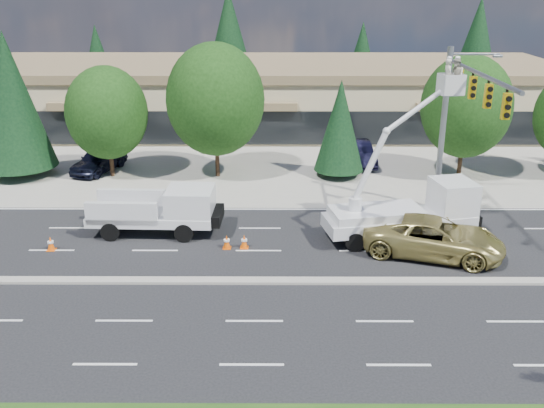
{
  "coord_description": "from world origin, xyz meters",
  "views": [
    {
      "loc": [
        0.76,
        -23.36,
        12.32
      ],
      "look_at": [
        0.65,
        3.23,
        2.4
      ],
      "focal_mm": 40.0,
      "sensor_mm": 36.0,
      "label": 1
    }
  ],
  "objects_px": {
    "minivan": "(434,237)",
    "utility_pickup": "(161,215)",
    "bucket_truck": "(413,202)",
    "signal_mast": "(457,110)"
  },
  "relations": [
    {
      "from": "utility_pickup",
      "to": "bucket_truck",
      "type": "relative_size",
      "value": 0.71
    },
    {
      "from": "bucket_truck",
      "to": "minivan",
      "type": "bearing_deg",
      "value": -85.88
    },
    {
      "from": "signal_mast",
      "to": "minivan",
      "type": "bearing_deg",
      "value": -112.44
    },
    {
      "from": "utility_pickup",
      "to": "signal_mast",
      "type": "bearing_deg",
      "value": 8.37
    },
    {
      "from": "utility_pickup",
      "to": "bucket_truck",
      "type": "xyz_separation_m",
      "value": [
        12.7,
        -0.48,
        0.91
      ]
    },
    {
      "from": "signal_mast",
      "to": "utility_pickup",
      "type": "relative_size",
      "value": 1.58
    },
    {
      "from": "bucket_truck",
      "to": "minivan",
      "type": "relative_size",
      "value": 1.38
    },
    {
      "from": "signal_mast",
      "to": "utility_pickup",
      "type": "xyz_separation_m",
      "value": [
        -15.04,
        -1.66,
        -5.06
      ]
    },
    {
      "from": "utility_pickup",
      "to": "minivan",
      "type": "relative_size",
      "value": 0.99
    },
    {
      "from": "minivan",
      "to": "utility_pickup",
      "type": "bearing_deg",
      "value": 96.86
    }
  ]
}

